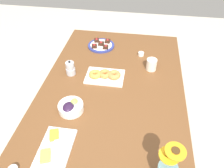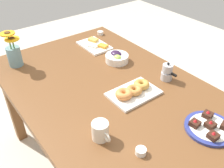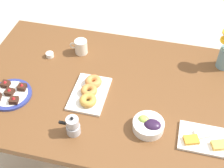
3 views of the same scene
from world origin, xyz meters
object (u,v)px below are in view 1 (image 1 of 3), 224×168
object	(u,v)px
coffee_mug	(151,64)
jam_cup_berry	(141,54)
dessert_plate	(101,45)
moka_pot	(70,68)
dining_table	(112,97)
croissant_platter	(105,75)
grape_bowl	(71,107)
cheese_platter	(55,148)

from	to	relation	value
coffee_mug	jam_cup_berry	size ratio (longest dim) A/B	2.37
dessert_plate	moka_pot	xyz separation A→B (m)	(-0.42, 0.15, 0.04)
dining_table	moka_pot	world-z (taller)	moka_pot
dining_table	croissant_platter	bearing A→B (deg)	32.09
croissant_platter	moka_pot	xyz separation A→B (m)	(0.01, 0.26, 0.03)
jam_cup_berry	moka_pot	xyz separation A→B (m)	(-0.33, 0.51, 0.03)
grape_bowl	croissant_platter	world-z (taller)	grape_bowl
croissant_platter	moka_pot	distance (m)	0.26
dining_table	dessert_plate	bearing A→B (deg)	18.49
cheese_platter	jam_cup_berry	xyz separation A→B (m)	(0.96, -0.41, 0.00)
coffee_mug	moka_pot	distance (m)	0.61
cheese_platter	dessert_plate	distance (m)	1.05
croissant_platter	jam_cup_berry	distance (m)	0.42
moka_pot	grape_bowl	bearing A→B (deg)	-163.36
moka_pot	dining_table	bearing A→B (deg)	-109.33
dining_table	cheese_platter	size ratio (longest dim) A/B	6.15
coffee_mug	dessert_plate	size ratio (longest dim) A/B	0.49
grape_bowl	jam_cup_berry	distance (m)	0.79
coffee_mug	grape_bowl	bearing A→B (deg)	135.89
grape_bowl	dessert_plate	size ratio (longest dim) A/B	0.67
grape_bowl	cheese_platter	xyz separation A→B (m)	(-0.28, 0.01, -0.02)
grape_bowl	jam_cup_berry	size ratio (longest dim) A/B	3.27
coffee_mug	cheese_platter	xyz separation A→B (m)	(-0.78, 0.50, -0.04)
cheese_platter	moka_pot	distance (m)	0.64
grape_bowl	jam_cup_berry	xyz separation A→B (m)	(0.68, -0.40, -0.01)
cheese_platter	croissant_platter	world-z (taller)	croissant_platter
dining_table	cheese_platter	xyz separation A→B (m)	(-0.52, 0.23, 0.10)
dining_table	croissant_platter	xyz separation A→B (m)	(0.11, 0.07, 0.11)
cheese_platter	dessert_plate	bearing A→B (deg)	-2.88
jam_cup_berry	dessert_plate	xyz separation A→B (m)	(0.09, 0.36, -0.00)
moka_pot	jam_cup_berry	bearing A→B (deg)	-57.48
grape_bowl	moka_pot	size ratio (longest dim) A/B	1.32
cheese_platter	dessert_plate	size ratio (longest dim) A/B	1.12
moka_pot	cheese_platter	bearing A→B (deg)	-171.09
coffee_mug	cheese_platter	size ratio (longest dim) A/B	0.44
coffee_mug	moka_pot	world-z (taller)	moka_pot
dessert_plate	dining_table	bearing A→B (deg)	-161.51
jam_cup_berry	moka_pot	bearing A→B (deg)	122.52
dining_table	grape_bowl	xyz separation A→B (m)	(-0.24, 0.22, 0.12)
dining_table	dessert_plate	distance (m)	0.57
cheese_platter	jam_cup_berry	size ratio (longest dim) A/B	5.42
coffee_mug	jam_cup_berry	bearing A→B (deg)	25.63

